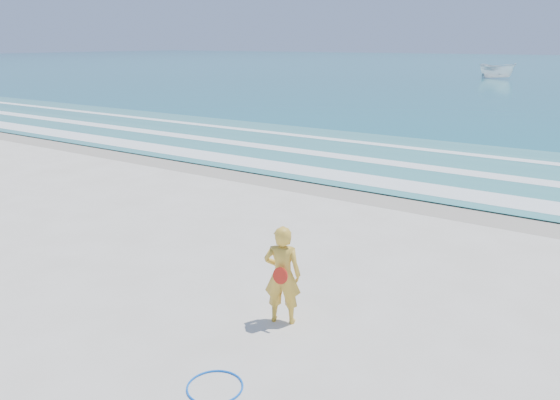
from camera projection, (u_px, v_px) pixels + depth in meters
The scene contains 9 objects.
ground at pixel (147, 306), 9.58m from camera, with size 400.00×400.00×0.00m, color silver.
wet_sand at pixel (369, 193), 16.72m from camera, with size 400.00×2.40×0.00m, color #B2A893.
shallow at pixel (426, 163), 20.68m from camera, with size 400.00×10.00×0.01m, color #59B7AD.
foam_near at pixel (386, 183), 17.74m from camera, with size 400.00×1.40×0.01m, color white.
foam_mid at pixel (418, 166), 20.04m from camera, with size 400.00×0.90×0.01m, color white.
foam_far at pixel (447, 152), 22.66m from camera, with size 400.00×0.60×0.01m, color white.
hoop at pixel (215, 387), 7.33m from camera, with size 0.77×0.77×0.03m, color blue.
boat at pixel (497, 71), 66.78m from camera, with size 1.85×4.92×1.90m, color white.
woman at pixel (282, 275), 8.85m from camera, with size 0.72×0.60×1.67m.
Camera 1 is at (6.81, -5.86, 4.48)m, focal length 35.00 mm.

